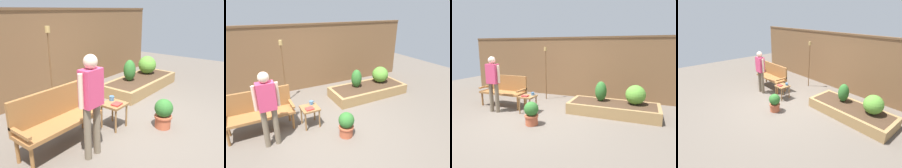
{
  "view_description": "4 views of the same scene",
  "coord_description": "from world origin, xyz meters",
  "views": [
    {
      "loc": [
        -3.49,
        -2.05,
        2.13
      ],
      "look_at": [
        0.3,
        0.92,
        0.57
      ],
      "focal_mm": 37.21,
      "sensor_mm": 36.0,
      "label": 1
    },
    {
      "loc": [
        -1.55,
        -3.32,
        2.59
      ],
      "look_at": [
        0.58,
        0.76,
        0.73
      ],
      "focal_mm": 30.14,
      "sensor_mm": 36.0,
      "label": 2
    },
    {
      "loc": [
        2.57,
        -4.24,
        1.84
      ],
      "look_at": [
        0.57,
        0.71,
        0.82
      ],
      "focal_mm": 31.97,
      "sensor_mm": 36.0,
      "label": 3
    },
    {
      "loc": [
        4.15,
        -3.12,
        2.8
      ],
      "look_at": [
        -0.2,
        0.55,
        0.53
      ],
      "focal_mm": 28.47,
      "sensor_mm": 36.0,
      "label": 4
    }
  ],
  "objects": [
    {
      "name": "ground_plane",
      "position": [
        0.0,
        0.0,
        0.0
      ],
      "size": [
        14.0,
        14.0,
        0.0
      ],
      "primitive_type": "plane",
      "color": "#60564C"
    },
    {
      "name": "fence_back",
      "position": [
        0.0,
        2.6,
        1.09
      ],
      "size": [
        8.4,
        0.14,
        2.16
      ],
      "color": "brown",
      "rests_on": "ground_plane"
    },
    {
      "name": "garden_bench",
      "position": [
        -1.42,
        0.69,
        0.54
      ],
      "size": [
        1.44,
        0.48,
        0.94
      ],
      "color": "#936033",
      "rests_on": "ground_plane"
    },
    {
      "name": "side_table",
      "position": [
        -0.37,
        0.35,
        0.4
      ],
      "size": [
        0.4,
        0.4,
        0.48
      ],
      "color": "olive",
      "rests_on": "ground_plane"
    },
    {
      "name": "cup_on_table",
      "position": [
        -0.28,
        0.47,
        0.52
      ],
      "size": [
        0.13,
        0.09,
        0.09
      ],
      "color": "teal",
      "rests_on": "side_table"
    },
    {
      "name": "book_on_table",
      "position": [
        -0.4,
        0.26,
        0.5
      ],
      "size": [
        0.19,
        0.16,
        0.03
      ],
      "primitive_type": "cube",
      "rotation": [
        0.0,
        0.0,
        0.08
      ],
      "color": "#B2332D",
      "rests_on": "side_table"
    },
    {
      "name": "potted_boxwood",
      "position": [
        0.18,
        -0.38,
        0.3
      ],
      "size": [
        0.34,
        0.34,
        0.56
      ],
      "color": "#B75638",
      "rests_on": "ground_plane"
    },
    {
      "name": "raised_planter_bed",
      "position": [
        1.85,
        1.13,
        0.15
      ],
      "size": [
        2.4,
        1.0,
        0.3
      ],
      "color": "#997547",
      "rests_on": "ground_plane"
    },
    {
      "name": "shrub_near_bench",
      "position": [
        1.48,
        1.25,
        0.58
      ],
      "size": [
        0.32,
        0.32,
        0.56
      ],
      "color": "brown",
      "rests_on": "raised_planter_bed"
    },
    {
      "name": "shrub_far_corner",
      "position": [
        2.4,
        1.25,
        0.56
      ],
      "size": [
        0.52,
        0.52,
        0.52
      ],
      "color": "brown",
      "rests_on": "raised_planter_bed"
    },
    {
      "name": "tiki_torch",
      "position": [
        -0.58,
        1.87,
        1.23
      ],
      "size": [
        0.1,
        0.1,
        1.81
      ],
      "color": "brown",
      "rests_on": "ground_plane"
    },
    {
      "name": "person_by_bench",
      "position": [
        -1.28,
        0.05,
        0.93
      ],
      "size": [
        0.47,
        0.2,
        1.56
      ],
      "color": "#70604C",
      "rests_on": "ground_plane"
    }
  ]
}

